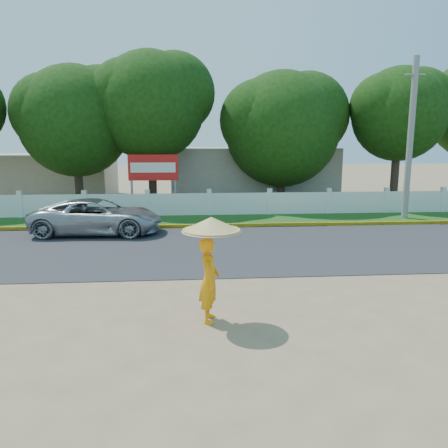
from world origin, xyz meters
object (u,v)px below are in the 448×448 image
object	(u,v)px
billboard	(153,171)
vehicle	(98,217)
monk_with_parasol	(210,254)
utility_pole	(410,140)

from	to	relation	value
billboard	vehicle	bearing A→B (deg)	-109.06
vehicle	billboard	world-z (taller)	billboard
vehicle	monk_with_parasol	bearing A→B (deg)	-152.61
utility_pole	vehicle	xyz separation A→B (m)	(-13.75, -2.47, -2.98)
utility_pole	billboard	distance (m)	12.36
billboard	utility_pole	bearing A→B (deg)	-12.77
utility_pole	monk_with_parasol	xyz separation A→B (m)	(-9.76, -11.27, -2.28)
monk_with_parasol	billboard	distance (m)	14.18
monk_with_parasol	billboard	world-z (taller)	billboard
vehicle	billboard	bearing A→B (deg)	-16.09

